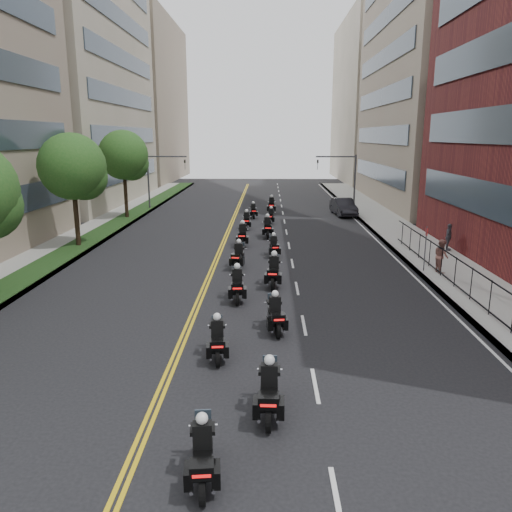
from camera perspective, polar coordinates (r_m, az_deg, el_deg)
The scene contains 29 objects.
ground at distance 11.80m, azimuth -8.11°, elevation -25.79°, with size 160.00×160.00×0.00m, color black.
sidewalk_right at distance 36.26m, azimuth 17.82°, elevation 1.19°, with size 4.00×90.00×0.15m, color gray.
sidewalk_left at distance 37.38m, azimuth -20.19°, elevation 1.36°, with size 4.00×90.00×0.15m, color gray.
grass_strip at distance 37.07m, azimuth -19.05°, elevation 1.51°, with size 2.00×90.00×0.04m, color #193613.
building_right_tan at distance 60.78m, azimuth 21.68°, elevation 19.83°, with size 15.11×28.00×30.00m.
building_right_far at distance 89.37m, azimuth 14.80°, elevation 16.74°, with size 15.00×28.00×26.00m, color gray.
building_left_mid at distance 62.44m, azimuth -22.59°, elevation 21.43°, with size 16.11×28.00×34.00m.
building_left_far at distance 90.32m, azimuth -14.48°, elevation 16.72°, with size 16.00×28.00×26.00m, color gray.
iron_fence at distance 23.86m, azimuth 24.26°, elevation -3.59°, with size 0.05×28.00×1.50m.
street_trees at distance 30.48m, azimuth -23.64°, elevation 8.10°, with size 4.40×38.40×7.98m.
traffic_signal_right at distance 51.71m, azimuth 10.20°, elevation 9.23°, with size 4.09×0.20×5.60m.
traffic_signal_left at distance 52.34m, azimuth -11.20°, elevation 9.23°, with size 4.09×0.20×5.60m.
motorcycle_0 at distance 11.82m, azimuth -6.11°, elevation -21.77°, with size 0.62×2.18×1.61m.
motorcycle_1 at distance 13.99m, azimuth 1.51°, elevation -15.38°, with size 0.55×2.35×1.73m.
motorcycle_2 at distance 17.34m, azimuth -4.43°, elevation -9.65°, with size 0.61×2.16×1.59m.
motorcycle_3 at distance 19.52m, azimuth 2.23°, elevation -6.84°, with size 0.68×2.22×1.64m.
motorcycle_4 at distance 23.10m, azimuth -2.15°, elevation -3.45°, with size 0.60×2.38×1.75m.
motorcycle_5 at distance 25.25m, azimuth 2.05°, elevation -1.89°, with size 0.65×2.47×1.82m.
motorcycle_6 at distance 28.67m, azimuth -2.02°, elevation -0.10°, with size 0.69×2.30×1.70m.
motorcycle_7 at distance 31.45m, azimuth 2.04°, elevation 1.01°, with size 0.60×2.08×1.54m.
motorcycle_8 at distance 34.48m, azimuth -1.54°, elevation 2.31°, with size 0.56×2.43×1.79m.
motorcycle_9 at distance 37.42m, azimuth 1.32°, elevation 3.21°, with size 0.57×2.42×1.79m.
motorcycle_10 at distance 40.81m, azimuth -1.09°, elevation 3.99°, with size 0.51×2.21×1.63m.
motorcycle_11 at distance 43.25m, azimuth 1.72°, elevation 4.49°, with size 0.61×2.08×1.54m.
motorcycle_12 at distance 46.37m, azimuth -0.31°, elevation 5.11°, with size 0.58×2.09×1.54m.
motorcycle_13 at distance 49.29m, azimuth 1.78°, elevation 5.74°, with size 0.57×2.47×1.82m.
parked_sedan at distance 48.69m, azimuth 9.97°, elevation 5.55°, with size 1.71×4.90×1.61m, color black.
pedestrian_b at distance 29.02m, azimuth 20.41°, elevation 0.01°, with size 0.90×0.70×1.84m, color #865349.
pedestrian_c at distance 34.80m, azimuth 21.15°, elevation 2.03°, with size 1.03×0.43×1.75m, color #45454D.
Camera 1 is at (1.71, -8.98, 7.47)m, focal length 35.00 mm.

